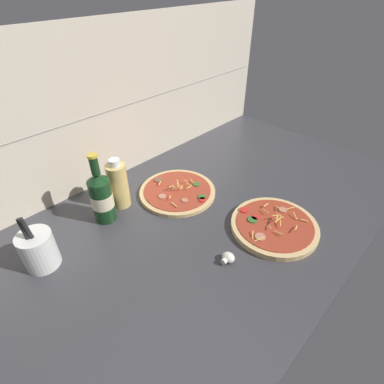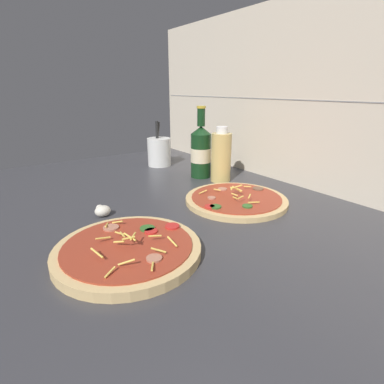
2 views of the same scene
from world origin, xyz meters
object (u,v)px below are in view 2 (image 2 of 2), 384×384
(mushroom_left, at_px, (102,211))
(utensil_crock, at_px, (159,151))
(pizza_far, at_px, (236,199))
(pizza_near, at_px, (128,250))
(beer_bottle, at_px, (201,151))
(oil_bottle, at_px, (221,157))

(mushroom_left, height_order, utensil_crock, utensil_crock)
(pizza_far, bearing_deg, mushroom_left, -109.97)
(pizza_near, height_order, beer_bottle, beer_bottle)
(pizza_near, xyz_separation_m, mushroom_left, (-0.21, 0.02, 0.00))
(pizza_far, distance_m, utensil_crock, 0.51)
(beer_bottle, relative_size, mushroom_left, 5.94)
(mushroom_left, bearing_deg, pizza_near, -6.29)
(pizza_far, height_order, oil_bottle, oil_bottle)
(beer_bottle, xyz_separation_m, utensil_crock, (-0.24, -0.04, -0.04))
(pizza_near, relative_size, pizza_far, 0.99)
(oil_bottle, bearing_deg, beer_bottle, -162.51)
(pizza_far, bearing_deg, pizza_near, -76.38)
(beer_bottle, xyz_separation_m, mushroom_left, (0.14, -0.42, -0.08))
(beer_bottle, relative_size, utensil_crock, 1.37)
(pizza_near, height_order, mushroom_left, pizza_near)
(pizza_near, bearing_deg, mushroom_left, 173.71)
(oil_bottle, height_order, utensil_crock, oil_bottle)
(pizza_far, xyz_separation_m, beer_bottle, (-0.27, 0.07, 0.09))
(pizza_near, height_order, pizza_far, pizza_far)
(pizza_near, bearing_deg, beer_bottle, 128.98)
(oil_bottle, distance_m, utensil_crock, 0.33)
(pizza_far, relative_size, mushroom_left, 6.81)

